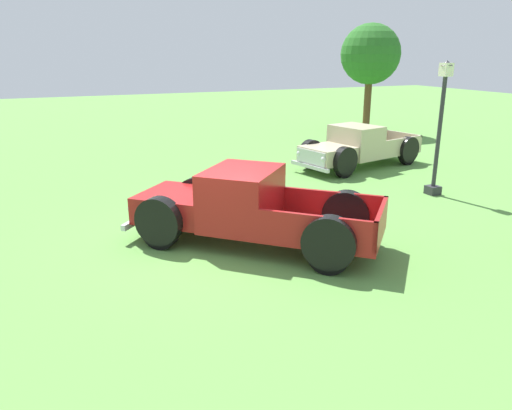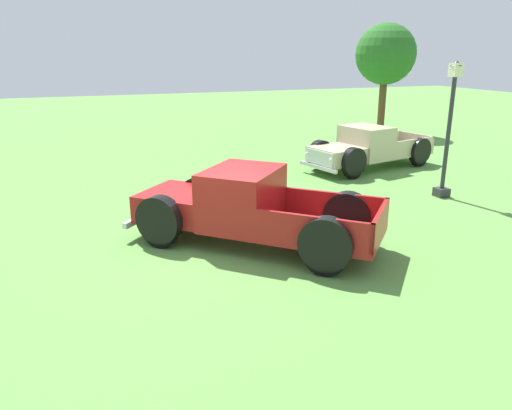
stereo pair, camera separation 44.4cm
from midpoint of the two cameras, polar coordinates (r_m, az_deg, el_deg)
ground_plane at (r=10.64m, az=-5.20°, el=-4.90°), size 80.00×80.00×0.00m
pickup_truck_foreground at (r=10.62m, az=-3.18°, el=-0.37°), size 5.10×5.22×1.65m
pickup_truck_behind_left at (r=17.96m, az=10.62°, el=6.51°), size 2.84×5.22×1.51m
lamp_post_far at (r=14.92m, az=19.75°, el=8.57°), size 0.36×0.36×3.80m
oak_tree_east at (r=26.02m, az=12.65°, el=16.65°), size 2.95×2.95×5.37m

